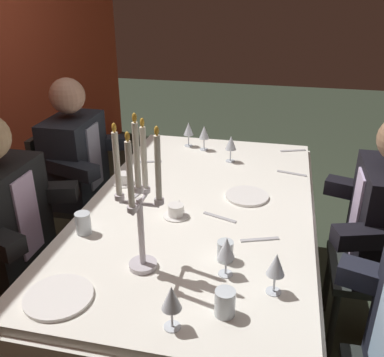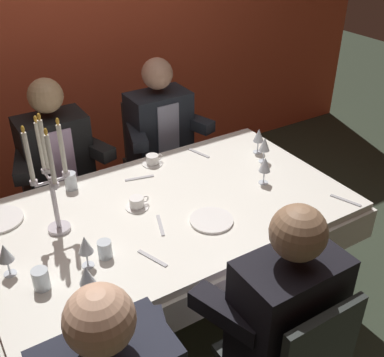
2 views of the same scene
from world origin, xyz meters
name	(u,v)px [view 1 (image 1 of 2)]	position (x,y,z in m)	size (l,w,h in m)	color
ground_plane	(198,318)	(0.00, 0.00, 0.00)	(12.00, 12.00, 0.00)	#30392A
dining_table	(199,224)	(0.00, 0.00, 0.62)	(1.94, 1.14, 0.74)	white
candelabra	(139,200)	(-0.55, 0.11, 1.04)	(0.19, 0.19, 0.62)	silver
dinner_plate_0	(59,297)	(-0.79, 0.34, 0.75)	(0.24, 0.24, 0.01)	white
dinner_plate_1	(247,196)	(0.12, -0.23, 0.75)	(0.22, 0.22, 0.01)	white
wine_glass_0	(172,299)	(-0.83, -0.08, 0.85)	(0.07, 0.07, 0.16)	silver
wine_glass_1	(204,133)	(0.74, 0.12, 0.85)	(0.07, 0.07, 0.16)	silver
wine_glass_2	(189,130)	(0.78, 0.23, 0.85)	(0.07, 0.07, 0.16)	silver
wine_glass_3	(226,249)	(-0.53, -0.21, 0.85)	(0.07, 0.07, 0.16)	silver
wine_glass_4	(276,266)	(-0.59, -0.39, 0.85)	(0.07, 0.07, 0.16)	silver
wine_glass_5	(231,144)	(0.58, -0.08, 0.85)	(0.07, 0.07, 0.16)	silver
water_tumbler_0	(225,303)	(-0.74, -0.24, 0.79)	(0.07, 0.07, 0.10)	silver
water_tumbler_1	(225,251)	(-0.44, -0.19, 0.78)	(0.06, 0.06, 0.09)	silver
water_tumbler_2	(83,223)	(-0.37, 0.44, 0.79)	(0.07, 0.07, 0.10)	silver
coffee_cup_0	(124,179)	(0.14, 0.45, 0.77)	(0.13, 0.12, 0.06)	white
coffee_cup_1	(176,211)	(-0.14, 0.08, 0.77)	(0.13, 0.12, 0.06)	white
spoon_0	(293,151)	(0.84, -0.45, 0.74)	(0.17, 0.02, 0.01)	#B7B7BC
spoon_1	(148,162)	(0.46, 0.41, 0.74)	(0.17, 0.02, 0.01)	#B7B7BC
spoon_2	(260,239)	(-0.26, -0.32, 0.74)	(0.17, 0.02, 0.01)	#B7B7BC
fork_3	(292,173)	(0.47, -0.45, 0.74)	(0.17, 0.02, 0.01)	#B7B7BC
fork_4	(135,196)	(0.00, 0.34, 0.74)	(0.17, 0.02, 0.01)	#B7B7BC
fork_5	(220,217)	(-0.11, -0.12, 0.74)	(0.17, 0.02, 0.01)	#B7B7BC
seated_diner_1	(2,217)	(-0.32, 0.89, 0.74)	(0.63, 0.48, 1.24)	#262B28
seated_diner_3	(74,159)	(0.42, 0.89, 0.74)	(0.63, 0.48, 1.24)	#262B28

